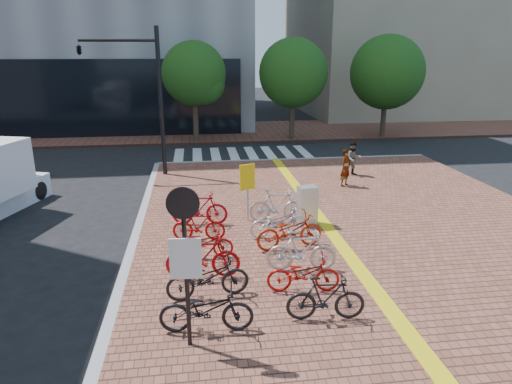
{
  "coord_description": "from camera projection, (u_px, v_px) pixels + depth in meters",
  "views": [
    {
      "loc": [
        -2.06,
        -10.59,
        5.56
      ],
      "look_at": [
        -0.25,
        2.89,
        1.3
      ],
      "focal_mm": 32.0,
      "sensor_mm": 36.0,
      "label": 1
    }
  ],
  "objects": [
    {
      "name": "ground",
      "position": [
        280.0,
        272.0,
        11.94
      ],
      "size": [
        120.0,
        120.0,
        0.0
      ],
      "primitive_type": "plane",
      "color": "black",
      "rests_on": "ground"
    },
    {
      "name": "kerb_north",
      "position": [
        295.0,
        160.0,
        23.65
      ],
      "size": [
        14.0,
        0.25,
        0.15
      ],
      "primitive_type": "cube",
      "color": "gray",
      "rests_on": "ground"
    },
    {
      "name": "far_sidewalk",
      "position": [
        225.0,
        132.0,
        31.78
      ],
      "size": [
        70.0,
        8.0,
        0.15
      ],
      "primitive_type": "cube",
      "color": "brown",
      "rests_on": "ground"
    },
    {
      "name": "building_beige",
      "position": [
        411.0,
        10.0,
        41.8
      ],
      "size": [
        20.0,
        18.0,
        18.0
      ],
      "primitive_type": "cube",
      "color": "gray",
      "rests_on": "ground"
    },
    {
      "name": "crosswalk",
      "position": [
        243.0,
        154.0,
        25.25
      ],
      "size": [
        7.5,
        4.0,
        0.01
      ],
      "color": "silver",
      "rests_on": "ground"
    },
    {
      "name": "street_trees",
      "position": [
        310.0,
        74.0,
        27.87
      ],
      "size": [
        16.2,
        4.6,
        6.35
      ],
      "color": "#38281E",
      "rests_on": "far_sidewalk"
    },
    {
      "name": "bike_0",
      "position": [
        206.0,
        309.0,
        9.03
      ],
      "size": [
        1.93,
        0.8,
        0.99
      ],
      "primitive_type": "imported",
      "rotation": [
        0.0,
        0.0,
        1.49
      ],
      "color": "black",
      "rests_on": "sidewalk"
    },
    {
      "name": "bike_1",
      "position": [
        208.0,
        277.0,
        10.28
      ],
      "size": [
        1.96,
        0.9,
        0.99
      ],
      "primitive_type": "imported",
      "rotation": [
        0.0,
        0.0,
        1.7
      ],
      "color": "black",
      "rests_on": "sidewalk"
    },
    {
      "name": "bike_2",
      "position": [
        203.0,
        257.0,
        11.17
      ],
      "size": [
        1.87,
        0.65,
        1.1
      ],
      "primitive_type": "imported",
      "rotation": [
        0.0,
        0.0,
        1.5
      ],
      "color": "#A00B0F",
      "rests_on": "sidewalk"
    },
    {
      "name": "bike_3",
      "position": [
        203.0,
        243.0,
        12.3
      ],
      "size": [
        1.67,
        0.71,
        0.85
      ],
      "primitive_type": "imported",
      "rotation": [
        0.0,
        0.0,
        1.48
      ],
      "color": "#A80D0C",
      "rests_on": "sidewalk"
    },
    {
      "name": "bike_4",
      "position": [
        199.0,
        225.0,
        13.39
      ],
      "size": [
        1.6,
        0.64,
        0.93
      ],
      "primitive_type": "imported",
      "rotation": [
        0.0,
        0.0,
        1.44
      ],
      "color": "#A50B0C",
      "rests_on": "sidewalk"
    },
    {
      "name": "bike_5",
      "position": [
        199.0,
        208.0,
        14.62
      ],
      "size": [
        1.86,
        0.77,
        1.09
      ],
      "primitive_type": "imported",
      "rotation": [
        0.0,
        0.0,
        1.42
      ],
      "color": "#A10B19",
      "rests_on": "sidewalk"
    },
    {
      "name": "bike_6",
      "position": [
        326.0,
        298.0,
        9.42
      ],
      "size": [
        1.69,
        0.61,
        0.99
      ],
      "primitive_type": "imported",
      "rotation": [
        0.0,
        0.0,
        1.48
      ],
      "color": "black",
      "rests_on": "sidewalk"
    },
    {
      "name": "bike_7",
      "position": [
        303.0,
        274.0,
        10.56
      ],
      "size": [
        1.75,
        0.76,
        0.89
      ],
      "primitive_type": "imported",
      "rotation": [
        0.0,
        0.0,
        1.47
      ],
      "color": "#AA110C",
      "rests_on": "sidewalk"
    },
    {
      "name": "bike_8",
      "position": [
        302.0,
        251.0,
        11.55
      ],
      "size": [
        1.84,
        0.71,
        1.08
      ],
      "primitive_type": "imported",
      "rotation": [
        0.0,
        0.0,
        1.45
      ],
      "color": "#BABABF",
      "rests_on": "sidewalk"
    },
    {
      "name": "bike_9",
      "position": [
        290.0,
        231.0,
        12.86
      ],
      "size": [
        2.06,
        1.05,
        1.03
      ],
      "primitive_type": "imported",
      "rotation": [
        0.0,
        0.0,
        1.77
      ],
      "color": "#AA200C",
      "rests_on": "sidewalk"
    },
    {
      "name": "bike_10",
      "position": [
        278.0,
        222.0,
        13.7
      ],
      "size": [
        1.83,
        0.89,
        0.92
      ],
      "primitive_type": "imported",
      "rotation": [
        0.0,
        0.0,
        1.73
      ],
      "color": "silver",
      "rests_on": "sidewalk"
    },
    {
      "name": "bike_11",
      "position": [
        277.0,
        205.0,
        14.86
      ],
      "size": [
        1.86,
        0.64,
        1.1
      ],
      "primitive_type": "imported",
      "rotation": [
        0.0,
        0.0,
        1.51
      ],
      "color": "silver",
      "rests_on": "sidewalk"
    },
    {
      "name": "pedestrian_a",
      "position": [
        346.0,
        168.0,
        18.7
      ],
      "size": [
        0.67,
        0.65,
        1.56
      ],
      "primitive_type": "imported",
      "rotation": [
        0.0,
        0.0,
        0.68
      ],
      "color": "gray",
      "rests_on": "sidewalk"
    },
    {
      "name": "pedestrian_b",
      "position": [
        353.0,
        159.0,
        20.33
      ],
      "size": [
        0.77,
        0.62,
        1.52
      ],
      "primitive_type": "imported",
      "rotation": [
        0.0,
        0.0,
        0.06
      ],
      "color": "#4D5062",
      "rests_on": "sidewalk"
    },
    {
      "name": "utility_box",
      "position": [
        307.0,
        206.0,
        14.56
      ],
      "size": [
        0.65,
        0.52,
        1.28
      ],
      "primitive_type": "cube",
      "rotation": [
        0.0,
        0.0,
        0.17
      ],
      "color": "silver",
      "rests_on": "sidewalk"
    },
    {
      "name": "yellow_sign",
      "position": [
        248.0,
        182.0,
        14.66
      ],
      "size": [
        0.51,
        0.22,
        1.92
      ],
      "color": "#B7B7BC",
      "rests_on": "sidewalk"
    },
    {
      "name": "notice_sign",
      "position": [
        185.0,
        250.0,
        8.12
      ],
      "size": [
        0.59,
        0.15,
        3.18
      ],
      "color": "black",
      "rests_on": "sidewalk"
    },
    {
      "name": "traffic_light_pole",
      "position": [
        124.0,
        75.0,
        19.26
      ],
      "size": [
        3.42,
        1.32,
        6.36
      ],
      "color": "black",
      "rests_on": "sidewalk"
    }
  ]
}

